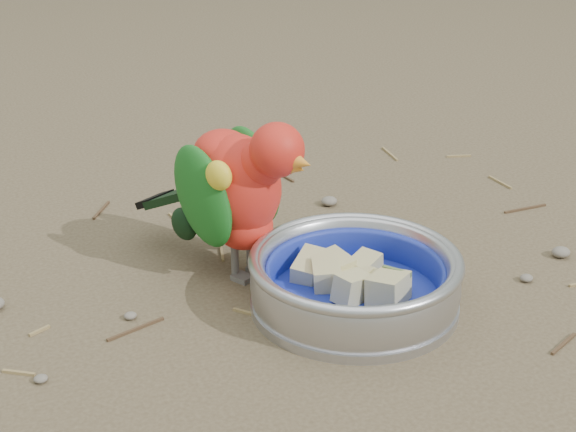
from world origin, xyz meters
name	(u,v)px	position (x,y,z in m)	size (l,w,h in m)	color
ground	(341,324)	(0.00, 0.00, 0.00)	(60.00, 60.00, 0.00)	brown
food_bowl	(354,300)	(0.03, 0.03, 0.01)	(0.22, 0.22, 0.02)	#B2B2BA
bowl_wall	(355,275)	(0.03, 0.03, 0.04)	(0.22, 0.22, 0.04)	#B2B2BA
fruit_wedges	(355,281)	(0.03, 0.03, 0.03)	(0.13, 0.13, 0.03)	#C2B87D
lory_parrot	(238,199)	(-0.06, 0.15, 0.09)	(0.11, 0.23, 0.18)	red
ground_debris	(314,320)	(-0.02, 0.01, 0.00)	(0.90, 0.80, 0.01)	olive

